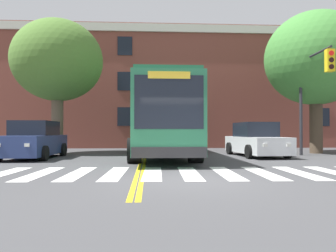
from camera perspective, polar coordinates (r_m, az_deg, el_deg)
name	(u,v)px	position (r m, az deg, el deg)	size (l,w,h in m)	color
ground_plane	(185,180)	(8.61, 3.03, -9.43)	(120.00, 120.00, 0.00)	#424244
crosswalk	(208,173)	(10.13, 6.96, -8.12)	(13.00, 3.67, 0.01)	white
lane_line_yellow_inner	(144,149)	(23.93, -4.12, -3.97)	(0.12, 36.00, 0.01)	gold
lane_line_yellow_outer	(147,149)	(23.92, -3.73, -3.97)	(0.12, 36.00, 0.01)	gold
city_bus	(161,119)	(16.90, -1.17, 1.23)	(3.06, 12.22, 3.54)	#28704C
car_navy_near_lane	(34,141)	(16.72, -22.27, -2.45)	(2.19, 4.74, 1.76)	navy
car_white_far_lane	(256,141)	(17.37, 15.03, -2.50)	(2.30, 4.90, 1.73)	white
car_teal_behind_bus	(174,137)	(25.19, 1.01, -2.01)	(2.23, 4.14, 1.74)	#236B70
traffic_light_near_corner	(312,83)	(17.81, 23.78, 6.83)	(0.36, 3.25, 5.49)	#28282D
traffic_light_overhead	(155,96)	(16.83, -2.24, 5.25)	(0.34, 4.30, 4.54)	#28282D
street_tree_curbside_large	(316,59)	(21.22, 24.31, 10.57)	(8.19, 8.33, 8.19)	#4C3D2D
street_tree_curbside_small	(58,61)	(20.11, -18.67, 10.65)	(7.05, 7.05, 7.67)	brown
building_facade	(128,92)	(29.04, -6.91, 5.97)	(38.14, 8.42, 9.50)	brown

